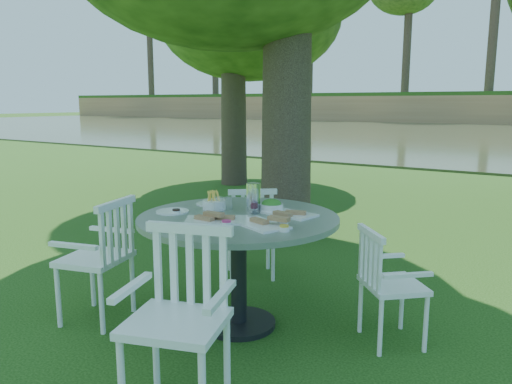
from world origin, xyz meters
TOP-DOWN VIEW (x-y plane):
  - ground at (0.00, 0.00)m, footprint 140.00×140.00m
  - table at (0.47, -0.77)m, footprint 1.48×1.48m
  - chair_ne at (1.48, -0.45)m, footprint 0.57×0.57m
  - chair_nw at (-0.02, 0.14)m, footprint 0.62×0.62m
  - chair_sw at (-0.44, -1.26)m, footprint 0.57×0.59m
  - chair_se at (0.78, -1.75)m, footprint 0.64×0.62m
  - tableware at (0.45, -0.71)m, footprint 1.16×0.83m

SIDE VIEW (x-z plane):
  - ground at x=0.00m, z-range 0.00..0.00m
  - chair_ne at x=1.48m, z-range 0.07..0.90m
  - chair_nw at x=-0.02m, z-range 0.08..0.98m
  - chair_sw at x=-0.44m, z-range 0.08..1.05m
  - chair_se at x=0.78m, z-range 0.09..1.10m
  - table at x=0.47m, z-range 0.28..1.14m
  - tableware at x=0.45m, z-range 0.79..1.01m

